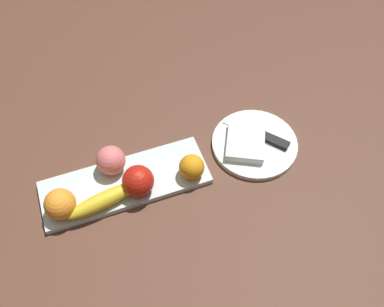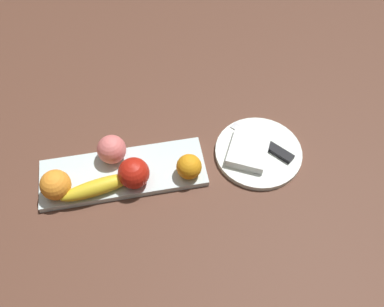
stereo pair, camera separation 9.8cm
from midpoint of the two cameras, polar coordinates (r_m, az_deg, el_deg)
ground_plane at (r=1.07m, az=-10.91°, el=-2.44°), size 2.40×2.40×0.00m
fruit_tray at (r=1.05m, az=-11.49°, el=-3.98°), size 0.40×0.14×0.02m
apple at (r=0.99m, az=-9.97°, el=-3.80°), size 0.07×0.07×0.07m
banana at (r=1.00m, az=-14.45°, el=-6.24°), size 0.18×0.07×0.04m
orange_near_apple at (r=1.00m, az=-19.79°, el=-6.53°), size 0.07×0.07×0.07m
orange_near_banana at (r=1.00m, az=-2.82°, el=-1.98°), size 0.06×0.06×0.06m
peach at (r=1.04m, az=-13.39°, el=-1.06°), size 0.07×0.07×0.07m
dinner_plate at (r=1.10m, az=5.77°, el=1.11°), size 0.22×0.22×0.01m
folded_napkin at (r=1.07m, az=4.53°, el=1.30°), size 0.13×0.14×0.02m
knife at (r=1.10m, az=7.31°, el=1.96°), size 0.13×0.15×0.01m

